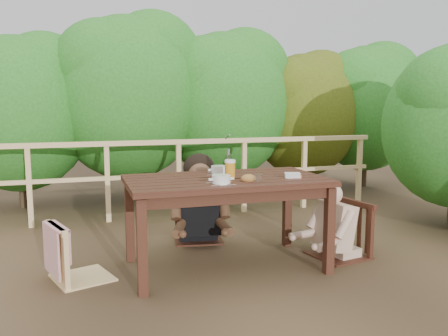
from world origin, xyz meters
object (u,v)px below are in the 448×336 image
object	(u,v)px
chair_left	(80,225)
bread_roll	(248,179)
soup_far	(219,171)
beer_glass	(230,170)
soup_near	(221,180)
woman	(197,173)
tumbler	(258,179)
diner_right	(342,196)
chair_right	(339,206)
butter_tub	(292,176)
bottle	(229,162)
table	(226,224)
chair_far	(198,194)

from	to	relation	value
chair_left	bread_roll	distance (m)	1.46
soup_far	beer_glass	world-z (taller)	beer_glass
soup_near	bread_roll	size ratio (longest dim) A/B	1.97
woman	tumbler	size ratio (longest dim) A/B	18.20
diner_right	soup_far	bearing A→B (deg)	64.60
chair_right	butter_tub	xyz separation A→B (m)	(-0.57, -0.13, 0.33)
diner_right	butter_tub	xyz separation A→B (m)	(-0.60, -0.13, 0.24)
diner_right	bottle	world-z (taller)	diner_right
tumbler	butter_tub	distance (m)	0.40
beer_glass	woman	bearing A→B (deg)	92.32
bread_roll	butter_tub	size ratio (longest dim) A/B	0.96
table	chair_right	world-z (taller)	chair_right
table	chair_far	distance (m)	0.91
chair_left	beer_glass	world-z (taller)	beer_glass
tumbler	chair_left	bearing A→B (deg)	164.71
table	woman	world-z (taller)	woman
chair_far	woman	distance (m)	0.22
beer_glass	bottle	distance (m)	0.27
chair_right	soup_far	bearing A→B (deg)	-115.78
beer_glass	tumbler	xyz separation A→B (m)	(0.17, -0.23, -0.05)
chair_far	bottle	distance (m)	0.84
table	bottle	bearing A→B (deg)	64.84
chair_left	soup_far	distance (m)	1.33
butter_tub	woman	bearing A→B (deg)	137.58
woman	bread_roll	size ratio (longest dim) A/B	11.11
soup_far	tumbler	bearing A→B (deg)	-72.87
table	bottle	size ratio (longest dim) A/B	6.90
bread_roll	table	bearing A→B (deg)	117.56
diner_right	beer_glass	distance (m)	1.18
chair_right	diner_right	distance (m)	0.10
woman	chair_right	bearing A→B (deg)	149.27
chair_left	bread_roll	size ratio (longest dim) A/B	7.12
chair_far	chair_right	xyz separation A→B (m)	(1.15, -0.95, -0.01)
tumbler	soup_far	bearing A→B (deg)	107.13
table	soup_far	distance (m)	0.51
chair_right	chair_far	bearing A→B (deg)	-140.25
diner_right	bread_roll	world-z (taller)	diner_right
soup_near	soup_far	size ratio (longest dim) A/B	0.97
chair_left	bottle	world-z (taller)	bottle
table	chair_left	world-z (taller)	chair_left
chair_far	beer_glass	bearing A→B (deg)	-78.43
woman	butter_tub	distance (m)	1.25
table	chair_right	distance (m)	1.14
table	bread_roll	xyz separation A→B (m)	(0.12, -0.24, 0.44)
soup_near	butter_tub	size ratio (longest dim) A/B	1.90
woman	soup_near	bearing A→B (deg)	94.33
chair_far	beer_glass	distance (m)	1.05
diner_right	tumbler	xyz separation A→B (m)	(-0.97, -0.26, 0.25)
table	diner_right	distance (m)	1.18
woman	bread_roll	xyz separation A→B (m)	(0.15, -1.17, 0.11)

